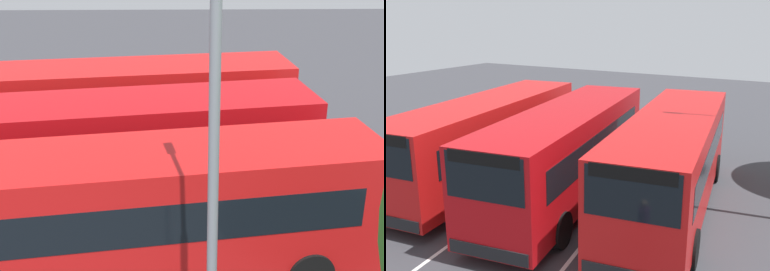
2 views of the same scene
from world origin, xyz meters
The scene contains 6 objects.
ground_plane centered at (0.00, 0.00, 0.00)m, with size 67.69×67.69×0.00m, color #38383D.
bus_far_left centered at (0.57, -3.52, 1.82)m, with size 10.95×3.88×3.28m.
bus_center_left centered at (0.50, 0.10, 1.82)m, with size 10.97×4.11×3.28m.
bus_center_right centered at (-0.33, 3.64, 1.82)m, with size 10.97×4.09×3.28m.
lane_stripe_outer_left centered at (0.00, -1.81, 0.00)m, with size 13.65×0.12×0.01m, color silver.
lane_stripe_inner_left centered at (0.00, 1.81, 0.00)m, with size 13.65×0.12×0.01m, color silver.
Camera 2 is at (13.42, 7.99, 6.46)m, focal length 41.82 mm.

